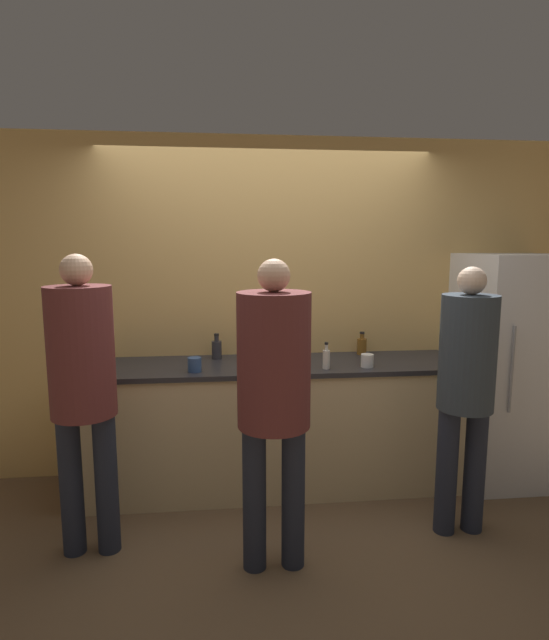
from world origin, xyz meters
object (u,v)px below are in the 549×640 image
at_px(bottle_dark, 217,349).
at_px(bottle_amber, 362,346).
at_px(cup_blue, 195,365).
at_px(fruit_bowl, 272,354).
at_px(utensil_crock, 104,351).
at_px(person_center, 274,385).
at_px(person_right, 466,380).
at_px(person_left, 83,378).
at_px(cup_white, 367,361).
at_px(refrigerator, 508,368).
at_px(bottle_clear, 326,358).

height_order(bottle_dark, bottle_amber, bottle_dark).
bearing_deg(cup_blue, fruit_bowl, 25.22).
xyz_separation_m(fruit_bowl, utensil_crock, (-1.25, 0.18, 0.01)).
xyz_separation_m(person_center, person_right, (1.20, 0.23, -0.07)).
bearing_deg(person_left, bottle_amber, 26.27).
bearing_deg(person_left, fruit_bowl, 34.17).
bearing_deg(person_left, cup_blue, 41.13).
relative_size(bottle_amber, cup_white, 1.94).
relative_size(utensil_crock, cup_white, 2.79).
bearing_deg(person_right, person_left, 179.38).
xyz_separation_m(bottle_dark, cup_blue, (-0.15, -0.38, -0.03)).
relative_size(person_center, person_right, 1.03).
height_order(refrigerator, person_left, person_left).
height_order(fruit_bowl, cup_white, fruit_bowl).
xyz_separation_m(person_center, utensil_crock, (-1.16, 1.22, -0.05)).
bearing_deg(person_left, bottle_clear, 18.47).
distance_m(refrigerator, utensil_crock, 3.07).
xyz_separation_m(bottle_amber, cup_blue, (-1.28, -0.40, -0.02)).
height_order(bottle_amber, cup_blue, bottle_amber).
relative_size(fruit_bowl, bottle_clear, 1.76).
bearing_deg(person_center, utensil_crock, 133.53).
xyz_separation_m(bottle_dark, cup_white, (1.05, -0.38, -0.03)).
height_order(utensil_crock, cup_blue, utensil_crock).
height_order(refrigerator, person_right, refrigerator).
xyz_separation_m(person_right, cup_white, (-0.45, 0.54, 0.00)).
bearing_deg(fruit_bowl, utensil_crock, 171.61).
xyz_separation_m(person_right, cup_blue, (-1.65, 0.54, 0.01)).
bearing_deg(person_left, person_center, -13.45).
bearing_deg(fruit_bowl, refrigerator, -3.36).
bearing_deg(bottle_clear, person_center, -120.60).
distance_m(utensil_crock, bottle_dark, 0.85).
distance_m(refrigerator, bottle_amber, 1.12).
xyz_separation_m(person_right, bottle_clear, (-0.75, 0.52, 0.03)).
relative_size(person_left, bottle_dark, 9.12).
bearing_deg(fruit_bowl, cup_white, -21.85).
bearing_deg(cup_blue, bottle_amber, 17.58).
relative_size(bottle_clear, cup_white, 2.03).
height_order(cup_white, cup_blue, cup_blue).
height_order(person_right, cup_white, person_right).
bearing_deg(person_center, refrigerator, 26.03).
distance_m(refrigerator, cup_blue, 2.36).
xyz_separation_m(person_left, utensil_crock, (-0.10, 0.96, -0.05)).
bearing_deg(utensil_crock, cup_white, -13.16).
distance_m(person_right, cup_white, 0.71).
distance_m(utensil_crock, cup_blue, 0.83).
bearing_deg(bottle_dark, bottle_amber, 1.38).
distance_m(person_left, utensil_crock, 0.97).
height_order(fruit_bowl, bottle_dark, bottle_dark).
relative_size(refrigerator, cup_blue, 17.72).
height_order(utensil_crock, bottle_clear, utensil_crock).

